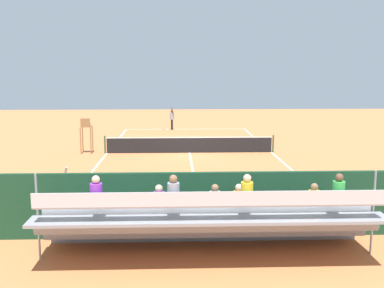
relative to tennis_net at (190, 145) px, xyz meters
name	(u,v)px	position (x,y,z in m)	size (l,w,h in m)	color
ground_plane	(190,153)	(0.00, 0.00, -0.50)	(60.00, 60.00, 0.00)	#D17542
court_line_markings	(190,153)	(0.00, -0.04, -0.50)	(10.10, 22.20, 0.01)	white
tennis_net	(190,145)	(0.00, 0.00, 0.00)	(10.30, 0.10, 1.07)	black
backdrop_wall	(204,205)	(0.00, 14.00, 0.50)	(18.00, 0.16, 2.00)	#194228
bleacher_stand	(212,220)	(-0.12, 15.39, 0.49)	(9.06, 2.40, 2.48)	gray
umpire_chair	(86,132)	(6.20, -0.03, 0.81)	(0.67, 0.67, 2.14)	olive
courtside_bench	(284,210)	(-2.63, 13.27, 0.06)	(1.80, 0.40, 0.93)	#33383D
equipment_bag	(227,224)	(-0.78, 13.40, -0.32)	(0.90, 0.36, 0.36)	black
tennis_player	(172,118)	(1.14, -10.73, 0.51)	(0.42, 0.55, 1.93)	black
tennis_racket	(167,130)	(1.59, -10.66, -0.49)	(0.57, 0.31, 0.03)	black
tennis_ball_near	(187,132)	(-0.06, -8.74, -0.47)	(0.07, 0.07, 0.07)	#CCDB33
tennis_ball_far	(199,135)	(-0.98, -7.18, -0.47)	(0.07, 0.07, 0.07)	#CCDB33
line_judge	(63,196)	(4.44, 12.99, 0.51)	(0.37, 0.53, 1.93)	#232328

